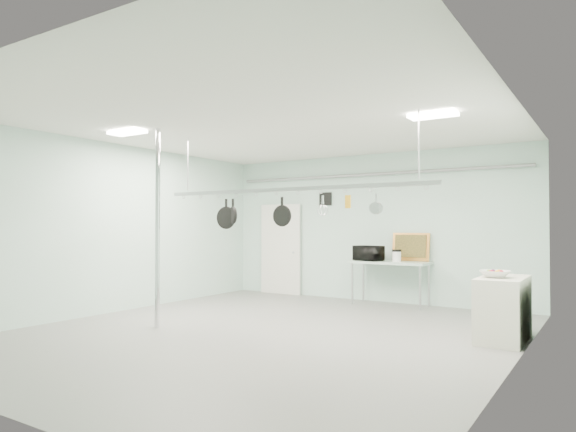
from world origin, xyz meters
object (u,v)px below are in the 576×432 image
Objects in this scene: fruit_bowl at (495,274)px; skillet_mid at (233,211)px; skillet_right at (282,212)px; skillet_left at (226,214)px; side_cabinet at (503,309)px; chrome_pole at (157,228)px; coffee_canister at (397,257)px; prep_table at (390,265)px; pot_rack at (287,187)px; microwave at (369,253)px.

skillet_mid is (-3.94, -0.97, 0.93)m from fruit_bowl.
skillet_left is at bearing 179.34° from skillet_right.
chrome_pole is at bearing -157.59° from side_cabinet.
skillet_mid is (-1.64, -3.26, 0.88)m from coffee_canister.
prep_table reaches higher than side_cabinet.
skillet_left is (-1.22, 0.00, -0.40)m from pot_rack.
skillet_left reaches higher than side_cabinet.
prep_table is 3.88× the size of fruit_bowl.
skillet_left is 1.27× the size of skillet_mid.
fruit_bowl is at bearing 7.76° from skillet_left.
pot_rack is 3.40m from microwave.
skillet_left is at bearing -165.23° from side_cabinet.
prep_table is 3.44× the size of skillet_right.
skillet_right is at bearing -101.38° from coffee_canister.
prep_table is 0.33× the size of pot_rack.
chrome_pole is 15.70× the size of coffee_canister.
microwave is at bearing 90.42° from pot_rack.
chrome_pole is 0.67× the size of pot_rack.
side_cabinet is 3.62m from pot_rack.
skillet_left is (-1.78, -3.26, 0.82)m from coffee_canister.
skillet_right is at bearing 30.55° from skillet_mid.
pot_rack is 1.13m from skillet_mid.
skillet_left is (0.68, 0.90, 0.23)m from chrome_pole.
microwave reaches higher than side_cabinet.
pot_rack reaches higher than microwave.
skillet_right is (-2.96, -0.97, 0.90)m from fruit_bowl.
fruit_bowl is at bearing 17.49° from skillet_right.
microwave is at bearing 142.46° from fruit_bowl.
side_cabinet is (4.85, 2.00, -1.15)m from chrome_pole.
side_cabinet is 2.35× the size of skillet_left.
fruit_bowl is 3.25m from skillet_right.
fruit_bowl is at bearing -44.69° from coffee_canister.
side_cabinet is 3.53m from skillet_right.
chrome_pole is 7.94× the size of skillet_mid.
skillet_mid is at bearing -116.68° from coffee_canister.
chrome_pole reaches higher than pot_rack.
microwave is 2.78× the size of coffee_canister.
side_cabinet is at bearing 22.41° from chrome_pole.
microwave is 1.37× the size of fruit_bowl.
microwave is at bearing 63.84° from skillet_left.
chrome_pole is at bearing -132.61° from skillet_left.
pot_rack is at bearing -99.76° from coffee_canister.
microwave is 0.59m from coffee_canister.
prep_table is at bearing -149.90° from microwave.
prep_table is at bearing 61.29° from chrome_pole.
chrome_pole is at bearing -158.58° from fruit_bowl.
skillet_mid is at bearing -166.17° from fruit_bowl.
prep_table is at bearing 83.09° from pot_rack.
chrome_pole is 5.16m from fruit_bowl.
microwave is 3.29m from skillet_right.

